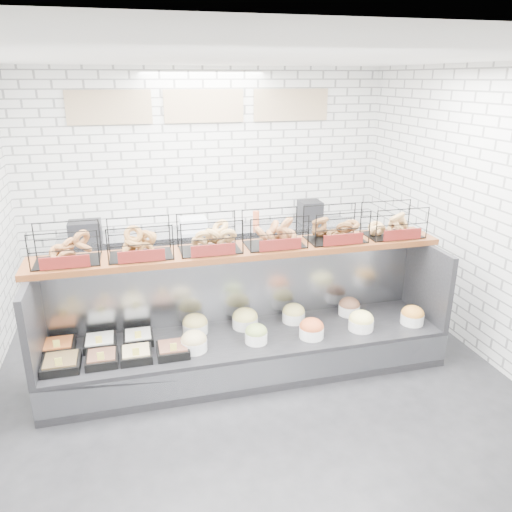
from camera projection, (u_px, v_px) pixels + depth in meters
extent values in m
plane|color=black|center=(256.00, 385.00, 4.90)|extent=(5.50, 5.50, 0.00)
cube|color=silver|center=(206.00, 181.00, 6.90)|extent=(5.00, 0.02, 3.00)
cube|color=silver|center=(498.00, 221.00, 4.98)|extent=(0.02, 5.50, 3.00)
cube|color=white|center=(256.00, 57.00, 3.89)|extent=(5.00, 5.50, 0.02)
cube|color=#C8AE8B|center=(109.00, 107.00, 6.25)|extent=(1.05, 0.03, 0.42)
cube|color=#C8AE8B|center=(204.00, 106.00, 6.53)|extent=(1.05, 0.03, 0.42)
cube|color=#C8AE8B|center=(291.00, 105.00, 6.82)|extent=(1.05, 0.03, 0.42)
cube|color=black|center=(248.00, 352.00, 5.11)|extent=(4.00, 0.90, 0.40)
cube|color=#93969B|center=(259.00, 374.00, 4.70)|extent=(4.00, 0.03, 0.28)
cube|color=#93969B|center=(239.00, 283.00, 5.28)|extent=(4.00, 0.08, 0.80)
cube|color=black|center=(33.00, 322.00, 4.44)|extent=(0.06, 0.90, 0.80)
cube|color=black|center=(426.00, 280.00, 5.37)|extent=(0.06, 0.90, 0.80)
cube|color=black|center=(61.00, 364.00, 4.45)|extent=(0.33, 0.33, 0.08)
cube|color=brown|center=(61.00, 361.00, 4.44)|extent=(0.28, 0.28, 0.04)
cube|color=#FFEA58|center=(58.00, 362.00, 4.32)|extent=(0.06, 0.01, 0.08)
cube|color=black|center=(59.00, 347.00, 4.73)|extent=(0.29, 0.29, 0.08)
cube|color=#C35F29|center=(59.00, 344.00, 4.72)|extent=(0.25, 0.25, 0.04)
cube|color=#FFEA58|center=(56.00, 344.00, 4.61)|extent=(0.06, 0.01, 0.08)
cube|color=black|center=(102.00, 359.00, 4.53)|extent=(0.28, 0.28, 0.08)
cube|color=brown|center=(102.00, 356.00, 4.51)|extent=(0.24, 0.24, 0.04)
cube|color=#FFEA58|center=(101.00, 356.00, 4.41)|extent=(0.06, 0.01, 0.08)
cube|color=black|center=(100.00, 343.00, 4.81)|extent=(0.30, 0.30, 0.08)
cube|color=white|center=(100.00, 340.00, 4.80)|extent=(0.25, 0.25, 0.04)
cube|color=#FFEA58|center=(99.00, 340.00, 4.68)|extent=(0.06, 0.01, 0.08)
cube|color=black|center=(136.00, 355.00, 4.60)|extent=(0.29, 0.29, 0.08)
cube|color=tan|center=(136.00, 352.00, 4.59)|extent=(0.24, 0.24, 0.04)
cube|color=#FFEA58|center=(136.00, 352.00, 4.48)|extent=(0.06, 0.01, 0.08)
cube|color=black|center=(138.00, 338.00, 4.89)|extent=(0.29, 0.29, 0.08)
cube|color=white|center=(138.00, 335.00, 4.88)|extent=(0.24, 0.24, 0.04)
cube|color=#FFEA58|center=(138.00, 335.00, 4.77)|extent=(0.06, 0.01, 0.08)
cube|color=black|center=(173.00, 350.00, 4.68)|extent=(0.30, 0.30, 0.08)
cube|color=brown|center=(173.00, 347.00, 4.67)|extent=(0.25, 0.25, 0.04)
cube|color=#FFEA58|center=(173.00, 347.00, 4.55)|extent=(0.06, 0.01, 0.08)
cylinder|color=white|center=(194.00, 345.00, 4.74)|extent=(0.25, 0.25, 0.11)
ellipsoid|color=tan|center=(194.00, 339.00, 4.72)|extent=(0.24, 0.24, 0.17)
cylinder|color=white|center=(195.00, 328.00, 5.07)|extent=(0.26, 0.26, 0.11)
ellipsoid|color=#CDBB68|center=(195.00, 322.00, 5.05)|extent=(0.25, 0.25, 0.18)
cylinder|color=white|center=(256.00, 337.00, 4.89)|extent=(0.22, 0.22, 0.11)
ellipsoid|color=#879C4F|center=(256.00, 332.00, 4.87)|extent=(0.22, 0.22, 0.15)
cylinder|color=white|center=(245.00, 322.00, 5.19)|extent=(0.27, 0.27, 0.11)
ellipsoid|color=#D8CC6E|center=(245.00, 317.00, 5.17)|extent=(0.26, 0.26, 0.18)
cylinder|color=white|center=(311.00, 332.00, 4.98)|extent=(0.25, 0.25, 0.11)
ellipsoid|color=#C55529|center=(312.00, 327.00, 4.96)|extent=(0.24, 0.24, 0.17)
cylinder|color=white|center=(294.00, 316.00, 5.31)|extent=(0.24, 0.24, 0.11)
ellipsoid|color=tan|center=(294.00, 311.00, 5.29)|extent=(0.24, 0.24, 0.17)
cylinder|color=white|center=(361.00, 324.00, 5.14)|extent=(0.26, 0.26, 0.11)
ellipsoid|color=#F7E77E|center=(361.00, 319.00, 5.12)|extent=(0.25, 0.25, 0.18)
cylinder|color=white|center=(349.00, 310.00, 5.46)|extent=(0.23, 0.23, 0.11)
ellipsoid|color=brown|center=(349.00, 305.00, 5.44)|extent=(0.23, 0.23, 0.16)
cylinder|color=white|center=(412.00, 319.00, 5.26)|extent=(0.24, 0.24, 0.11)
ellipsoid|color=orange|center=(413.00, 313.00, 5.24)|extent=(0.24, 0.24, 0.17)
cube|color=#512611|center=(243.00, 251.00, 4.96)|extent=(4.10, 0.50, 0.06)
cube|color=black|center=(66.00, 245.00, 4.50)|extent=(0.60, 0.38, 0.34)
cube|color=#5A1410|center=(65.00, 262.00, 4.35)|extent=(0.42, 0.02, 0.11)
cube|color=black|center=(140.00, 239.00, 4.66)|extent=(0.60, 0.38, 0.34)
cube|color=#5A1410|center=(142.00, 256.00, 4.51)|extent=(0.42, 0.02, 0.11)
cube|color=black|center=(209.00, 234.00, 4.81)|extent=(0.60, 0.38, 0.34)
cube|color=#5A1410|center=(213.00, 250.00, 4.66)|extent=(0.42, 0.02, 0.11)
cube|color=black|center=(275.00, 229.00, 4.97)|extent=(0.60, 0.38, 0.34)
cube|color=#5A1410|center=(280.00, 245.00, 4.82)|extent=(0.42, 0.02, 0.11)
cube|color=black|center=(336.00, 224.00, 5.12)|extent=(0.60, 0.38, 0.34)
cube|color=#5A1410|center=(343.00, 239.00, 4.97)|extent=(0.42, 0.02, 0.11)
cube|color=black|center=(394.00, 220.00, 5.28)|extent=(0.60, 0.38, 0.34)
cube|color=#5A1410|center=(403.00, 235.00, 5.13)|extent=(0.42, 0.02, 0.11)
cube|color=#93969B|center=(212.00, 260.00, 6.96)|extent=(4.00, 0.60, 0.90)
cube|color=black|center=(85.00, 230.00, 6.34)|extent=(0.40, 0.30, 0.24)
cube|color=silver|center=(193.00, 224.00, 6.70)|extent=(0.35, 0.28, 0.18)
cylinder|color=#D55F35|center=(256.00, 219.00, 6.89)|extent=(0.09, 0.09, 0.22)
cube|color=black|center=(310.00, 212.00, 7.11)|extent=(0.30, 0.30, 0.30)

